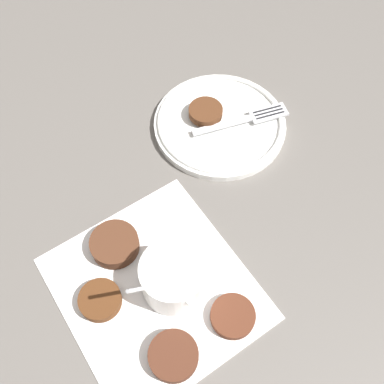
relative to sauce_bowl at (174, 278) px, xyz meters
The scene contains 10 objects.
ground_plane 0.04m from the sauce_bowl, 66.47° to the right, with size 4.00×4.00×0.00m, color #605B56.
napkin 0.04m from the sauce_bowl, 112.08° to the right, with size 0.31×0.29×0.00m.
sauce_bowl is the anchor object (origin of this frame).
fritter_0 0.10m from the sauce_bowl, 25.44° to the right, with size 0.07×0.07×0.02m.
fritter_1 0.11m from the sauce_bowl, 102.66° to the right, with size 0.06×0.06×0.02m.
fritter_2 0.10m from the sauce_bowl, 34.19° to the left, with size 0.06×0.06×0.01m.
fritter_3 0.11m from the sauce_bowl, 149.62° to the right, with size 0.07×0.07×0.02m.
serving_plate 0.30m from the sauce_bowl, 139.71° to the left, with size 0.23×0.23×0.02m.
fritter_on_plate 0.31m from the sauce_bowl, 144.79° to the left, with size 0.06×0.06×0.01m.
fork 0.32m from the sauce_bowl, 130.69° to the left, with size 0.04×0.17×0.00m.
Camera 1 is at (0.19, -0.05, 0.62)m, focal length 42.00 mm.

